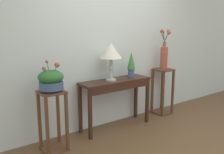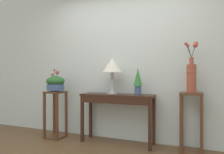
# 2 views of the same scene
# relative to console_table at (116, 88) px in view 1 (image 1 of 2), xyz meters

# --- Properties ---
(back_wall_with_art) EXTENTS (9.00, 0.10, 2.80)m
(back_wall_with_art) POSITION_rel_console_table_xyz_m (0.04, 0.29, 0.74)
(back_wall_with_art) COLOR silver
(back_wall_with_art) RESTS_ON ground
(console_table) EXTENTS (1.18, 0.35, 0.78)m
(console_table) POSITION_rel_console_table_xyz_m (0.00, 0.00, 0.00)
(console_table) COLOR #381E14
(console_table) RESTS_ON ground
(table_lamp) EXTENTS (0.33, 0.33, 0.58)m
(table_lamp) POSITION_rel_console_table_xyz_m (-0.09, 0.02, 0.56)
(table_lamp) COLOR #B7B7BC
(table_lamp) RESTS_ON console_table
(potted_plant_on_console) EXTENTS (0.13, 0.13, 0.42)m
(potted_plant_on_console) POSITION_rel_console_table_xyz_m (0.33, 0.04, 0.36)
(potted_plant_on_console) COLOR #3D5684
(potted_plant_on_console) RESTS_ON console_table
(pedestal_stand_left) EXTENTS (0.31, 0.31, 0.81)m
(pedestal_stand_left) POSITION_rel_console_table_xyz_m (-1.10, -0.10, -0.25)
(pedestal_stand_left) COLOR #56331E
(pedestal_stand_left) RESTS_ON ground
(planter_bowl_wide_left) EXTENTS (0.32, 0.32, 0.39)m
(planter_bowl_wide_left) POSITION_rel_console_table_xyz_m (-1.10, -0.10, 0.29)
(planter_bowl_wide_left) COLOR #3D5684
(planter_bowl_wide_left) RESTS_ON pedestal_stand_left
(pedestal_stand_right) EXTENTS (0.31, 0.31, 0.84)m
(pedestal_stand_right) POSITION_rel_console_table_xyz_m (1.10, 0.04, -0.24)
(pedestal_stand_right) COLOR #56331E
(pedestal_stand_right) RESTS_ON ground
(flower_vase_tall_right) EXTENTS (0.18, 0.16, 0.71)m
(flower_vase_tall_right) POSITION_rel_console_table_xyz_m (1.10, 0.04, 0.44)
(flower_vase_tall_right) COLOR #9E4733
(flower_vase_tall_right) RESTS_ON pedestal_stand_right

